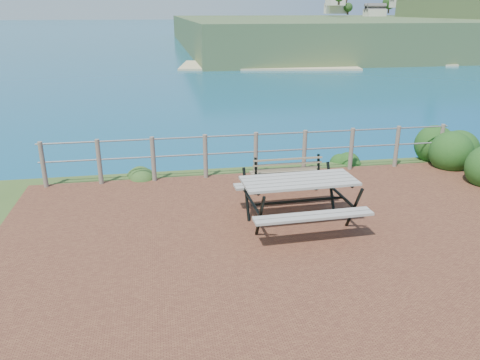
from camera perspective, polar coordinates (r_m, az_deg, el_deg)
The scene contains 8 objects.
ground at distance 7.84m, azimuth 6.93°, elevation -7.51°, with size 10.00×7.00×0.12m, color brown.
ocean at distance 206.67m, azimuth -9.88°, elevation 18.82°, with size 1200.00×1200.00×0.00m, color #166885.
safety_railing at distance 10.64m, azimuth 1.94°, elevation 3.49°, with size 9.40×0.10×1.00m.
picnic_table at distance 8.24m, azimuth 7.12°, elevation -2.03°, with size 1.99×1.71×0.83m.
park_bench at distance 9.76m, azimuth 5.47°, elevation 1.62°, with size 1.43×0.37×0.81m.
shrub_right_edge at distance 12.80m, azimuth 23.80°, elevation 1.96°, with size 1.21×1.21×1.72m, color #184415.
shrub_lip_west at distance 10.92m, azimuth -12.12°, elevation 0.31°, with size 0.70×0.70×0.42m, color #284C1C.
shrub_lip_east at distance 11.98m, azimuth 12.52°, elevation 2.05°, with size 0.70×0.70×0.41m, color #184415.
Camera 1 is at (-2.11, -6.63, 3.61)m, focal length 35.00 mm.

